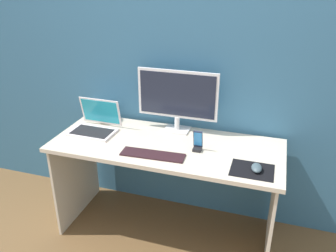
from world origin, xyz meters
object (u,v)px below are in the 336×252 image
at_px(fishbowl, 103,111).
at_px(keyboard_external, 153,155).
at_px(monitor, 177,98).
at_px(laptop, 95,125).
at_px(mouse, 257,168).
at_px(phone_in_dock, 198,144).

xyz_separation_m(fishbowl, keyboard_external, (0.55, -0.40, -0.07)).
xyz_separation_m(monitor, fishbowl, (-0.59, 0.00, -0.18)).
bearing_deg(laptop, monitor, 18.31).
bearing_deg(mouse, monitor, 140.05).
bearing_deg(mouse, fishbowl, 155.09).
height_order(monitor, mouse, monitor).
bearing_deg(fishbowl, keyboard_external, -36.13).
relative_size(fishbowl, keyboard_external, 0.40).
relative_size(fishbowl, mouse, 1.64).
xyz_separation_m(laptop, phone_in_dock, (0.77, -0.07, 0.00)).
xyz_separation_m(monitor, phone_in_dock, (0.21, -0.25, -0.21)).
relative_size(monitor, mouse, 5.77).
bearing_deg(keyboard_external, laptop, 154.34).
distance_m(fishbowl, phone_in_dock, 0.85).
bearing_deg(phone_in_dock, fishbowl, 162.69).
bearing_deg(fishbowl, mouse, -18.26).
distance_m(keyboard_external, phone_in_dock, 0.30).
distance_m(keyboard_external, mouse, 0.64).
bearing_deg(fishbowl, phone_in_dock, -17.31).
relative_size(keyboard_external, phone_in_dock, 2.94).
xyz_separation_m(laptop, keyboard_external, (0.52, -0.22, -0.04)).
bearing_deg(monitor, laptop, -161.69).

